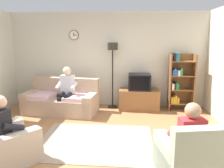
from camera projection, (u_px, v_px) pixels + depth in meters
The scene contains 13 objects.
ground_plane at pixel (92, 144), 4.23m from camera, with size 12.00×12.00×0.00m, color #9E6B42.
back_wall_assembly at pixel (107, 60), 6.56m from camera, with size 6.20×0.17×2.70m.
couch at pixel (61, 101), 6.00m from camera, with size 1.99×1.08×0.90m.
tv_stand at pixel (139, 99), 6.29m from camera, with size 1.10×0.56×0.57m.
tv at pixel (139, 82), 6.17m from camera, with size 0.60×0.49×0.44m.
bookshelf at pixel (179, 81), 6.16m from camera, with size 0.68×0.36×1.59m.
floor_lamp at pixel (113, 57), 6.22m from camera, with size 0.28×0.28×1.85m.
armchair_near_window at pixel (4, 146), 3.56m from camera, with size 1.17×1.18×0.90m.
armchair_near_bookshelf at pixel (189, 159), 3.16m from camera, with size 0.95×1.02×0.90m.
area_rug at pixel (96, 141), 4.35m from camera, with size 2.20×1.70×0.01m, color gray.
person_on_couch at pixel (66, 88), 5.80m from camera, with size 0.54×0.57×1.24m.
person_in_left_armchair at pixel (7, 126), 3.56m from camera, with size 0.62×0.64×1.12m.
person_in_right_armchair at pixel (188, 136), 3.19m from camera, with size 0.56×0.59×1.12m.
Camera 1 is at (0.72, -3.87, 1.97)m, focal length 35.95 mm.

